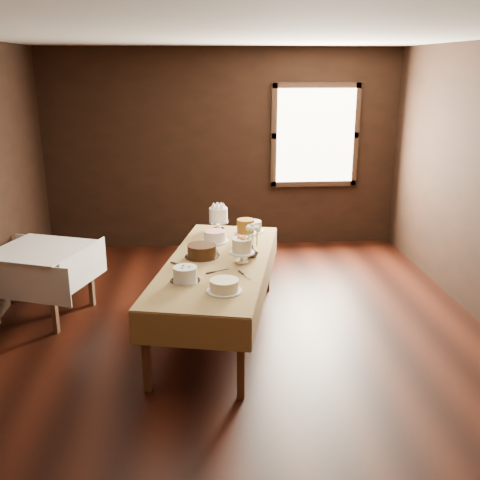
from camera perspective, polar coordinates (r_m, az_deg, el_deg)
name	(u,v)px	position (r m, az deg, el deg)	size (l,w,h in m)	color
floor	(242,339)	(5.51, 0.18, -10.10)	(5.00, 6.00, 0.01)	black
ceiling	(242,34)	(4.89, 0.21, 20.40)	(5.00, 6.00, 0.01)	beige
wall_back	(224,150)	(7.96, -1.70, 9.18)	(5.00, 0.02, 2.80)	black
wall_front	(309,377)	(2.23, 7.07, -13.77)	(5.00, 0.02, 2.80)	black
window	(315,136)	(8.05, 7.75, 10.56)	(1.10, 0.05, 1.30)	#FFEABF
display_table	(218,266)	(5.38, -2.31, -2.69)	(1.46, 2.58, 0.75)	#462B1A
side_table	(40,256)	(6.13, -19.80, -1.60)	(1.13, 1.13, 0.74)	#462B1A
cake_meringue	(218,220)	(6.33, -2.23, 2.11)	(0.25, 0.25, 0.27)	silver
cake_speckled	(253,227)	(6.28, 1.30, 1.39)	(0.28, 0.28, 0.12)	white
cake_lattice	(215,237)	(5.92, -2.60, 0.31)	(0.29, 0.29, 0.11)	white
cake_caramel	(246,233)	(5.82, 0.57, 0.72)	(0.24, 0.24, 0.28)	white
cake_chocolate	(202,252)	(5.43, -3.94, -1.20)	(0.34, 0.34, 0.13)	silver
cake_flowers	(242,252)	(5.28, 0.19, -1.20)	(0.25, 0.25, 0.25)	white
cake_swirl	(185,275)	(4.85, -5.65, -3.57)	(0.28, 0.28, 0.14)	silver
cake_cream	(224,286)	(4.63, -1.64, -4.74)	(0.30, 0.30, 0.10)	white
cake_server_a	(222,270)	(5.10, -1.86, -3.13)	(0.24, 0.03, 0.01)	silver
cake_server_b	(246,277)	(4.94, 0.66, -3.81)	(0.24, 0.03, 0.01)	silver
cake_server_c	(217,251)	(5.64, -2.42, -1.09)	(0.24, 0.03, 0.01)	silver
cake_server_d	(246,253)	(5.56, 0.58, -1.33)	(0.24, 0.03, 0.01)	silver
cake_server_e	(182,267)	(5.22, -5.97, -2.73)	(0.24, 0.03, 0.01)	silver
flower_vase	(252,251)	(5.44, 1.29, -1.17)	(0.12, 0.12, 0.12)	#2D2823
flower_bouquet	(253,234)	(5.38, 1.30, 0.65)	(0.14, 0.14, 0.20)	white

